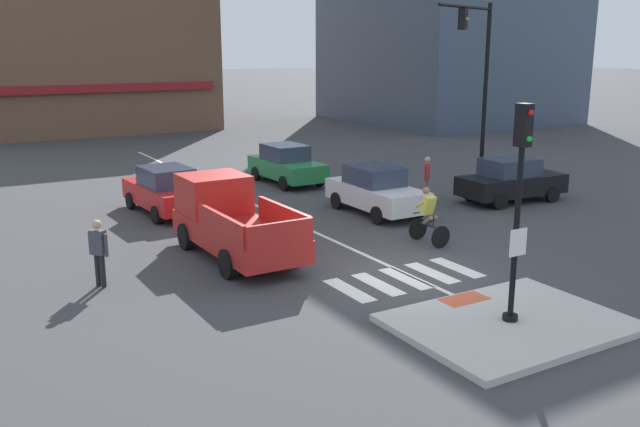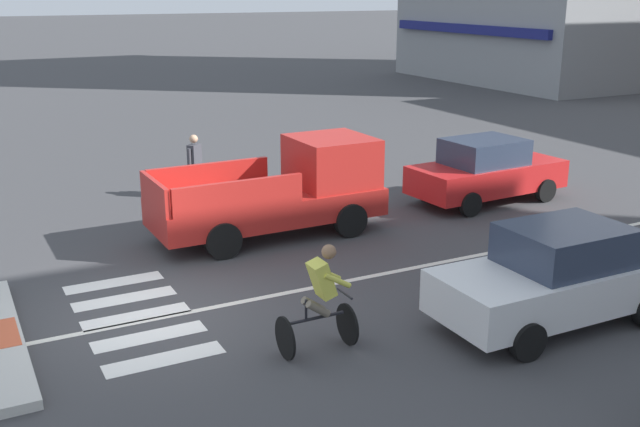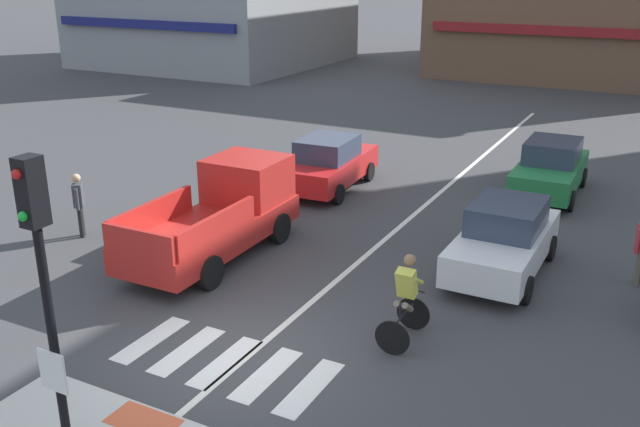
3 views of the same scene
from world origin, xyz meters
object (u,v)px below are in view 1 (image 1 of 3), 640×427
at_px(car_green_eastbound_far, 286,164).
at_px(signal_pole, 519,193).
at_px(traffic_light_mast, 479,70).
at_px(pedestrian_waiting_far_side, 427,175).
at_px(car_red_westbound_far, 166,190).
at_px(car_white_eastbound_mid, 376,190).
at_px(cyclist, 428,215).
at_px(car_black_cross_right, 511,180).
at_px(pedestrian_at_curb_left, 98,248).
at_px(pickup_truck_red_westbound_near, 230,220).

bearing_deg(car_green_eastbound_far, signal_pole, -101.20).
distance_m(traffic_light_mast, pedestrian_waiting_far_side, 5.44).
distance_m(car_red_westbound_far, car_white_eastbound_mid, 7.30).
bearing_deg(car_red_westbound_far, pedestrian_waiting_far_side, -18.20).
height_order(signal_pole, car_white_eastbound_mid, signal_pole).
relative_size(car_white_eastbound_mid, pedestrian_waiting_far_side, 2.46).
distance_m(traffic_light_mast, cyclist, 10.25).
relative_size(cyclist, pedestrian_waiting_far_side, 1.01).
bearing_deg(car_white_eastbound_mid, signal_pole, -109.13).
relative_size(traffic_light_mast, car_black_cross_right, 1.76).
bearing_deg(pedestrian_at_curb_left, car_black_cross_right, 6.47).
height_order(signal_pole, cyclist, signal_pole).
bearing_deg(car_black_cross_right, car_green_eastbound_far, 127.10).
distance_m(signal_pole, pedestrian_waiting_far_side, 12.17).
xyz_separation_m(cyclist, pedestrian_waiting_far_side, (3.67, 4.58, 0.11)).
height_order(car_red_westbound_far, car_green_eastbound_far, same).
bearing_deg(car_black_cross_right, signal_pole, -135.57).
xyz_separation_m(car_black_cross_right, car_white_eastbound_mid, (-5.40, 1.06, 0.00)).
relative_size(cyclist, pedestrian_at_curb_left, 1.01).
distance_m(signal_pole, pickup_truck_red_westbound_near, 8.46).
xyz_separation_m(traffic_light_mast, car_white_eastbound_mid, (-6.50, -2.13, -3.92)).
xyz_separation_m(traffic_light_mast, cyclist, (-7.35, -6.01, -3.86)).
xyz_separation_m(signal_pole, cyclist, (2.49, 5.75, -1.97)).
height_order(cyclist, pedestrian_waiting_far_side, cyclist).
bearing_deg(car_green_eastbound_far, pedestrian_waiting_far_side, -61.87).
relative_size(car_black_cross_right, car_white_eastbound_mid, 1.02).
relative_size(car_green_eastbound_far, pedestrian_at_curb_left, 2.47).
bearing_deg(car_green_eastbound_far, car_red_westbound_far, -156.74).
bearing_deg(car_green_eastbound_far, cyclist, -93.73).
bearing_deg(signal_pole, pickup_truck_red_westbound_near, 110.89).
bearing_deg(car_black_cross_right, cyclist, -155.71).
xyz_separation_m(traffic_light_mast, car_green_eastbound_far, (-6.68, 4.19, -3.92)).
xyz_separation_m(pickup_truck_red_westbound_near, cyclist, (5.44, -1.96, -0.11)).
xyz_separation_m(traffic_light_mast, pedestrian_at_curb_left, (-16.57, -4.95, -3.75)).
height_order(car_white_eastbound_mid, pedestrian_waiting_far_side, pedestrian_waiting_far_side).
relative_size(signal_pole, car_white_eastbound_mid, 1.09).
bearing_deg(car_white_eastbound_mid, pedestrian_waiting_far_side, 13.80).
relative_size(car_green_eastbound_far, pickup_truck_red_westbound_near, 0.81).
bearing_deg(signal_pole, pedestrian_waiting_far_side, 59.16).
distance_m(signal_pole, car_green_eastbound_far, 16.39).
bearing_deg(signal_pole, car_green_eastbound_far, 78.80).
distance_m(car_white_eastbound_mid, pickup_truck_red_westbound_near, 6.58).
distance_m(car_green_eastbound_far, pickup_truck_red_westbound_near, 10.26).
distance_m(car_black_cross_right, pedestrian_at_curb_left, 15.58).
bearing_deg(car_red_westbound_far, traffic_light_mast, -6.98).
bearing_deg(cyclist, car_white_eastbound_mid, 77.66).
height_order(signal_pole, car_black_cross_right, signal_pole).
relative_size(signal_pole, cyclist, 2.65).
bearing_deg(traffic_light_mast, car_red_westbound_far, 173.02).
xyz_separation_m(signal_pole, pickup_truck_red_westbound_near, (-2.94, 7.71, -1.86)).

